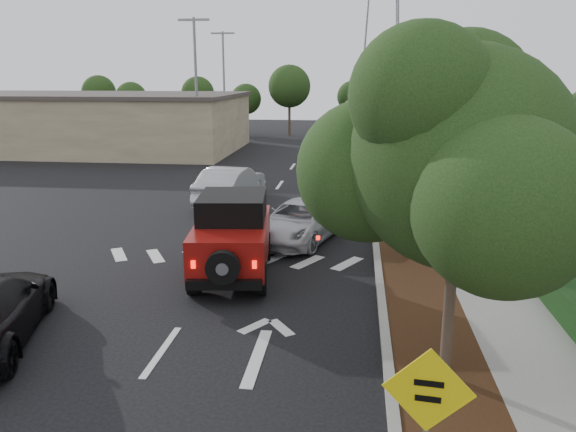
# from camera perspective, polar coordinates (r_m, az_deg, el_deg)

# --- Properties ---
(ground) EXTENTS (120.00, 120.00, 0.00)m
(ground) POSITION_cam_1_polar(r_m,az_deg,el_deg) (12.17, -12.71, -13.27)
(ground) COLOR black
(ground) RESTS_ON ground
(curb) EXTENTS (0.20, 70.00, 0.15)m
(curb) POSITION_cam_1_polar(r_m,az_deg,el_deg) (22.80, 8.59, 0.18)
(curb) COLOR #9E9B93
(curb) RESTS_ON ground
(planting_strip) EXTENTS (1.80, 70.00, 0.12)m
(planting_strip) POSITION_cam_1_polar(r_m,az_deg,el_deg) (22.86, 11.10, 0.07)
(planting_strip) COLOR black
(planting_strip) RESTS_ON ground
(sidewalk) EXTENTS (2.00, 70.00, 0.12)m
(sidewalk) POSITION_cam_1_polar(r_m,az_deg,el_deg) (23.08, 15.80, -0.07)
(sidewalk) COLOR gray
(sidewalk) RESTS_ON ground
(hedge) EXTENTS (0.80, 70.00, 0.80)m
(hedge) POSITION_cam_1_polar(r_m,az_deg,el_deg) (23.27, 19.26, 0.64)
(hedge) COLOR black
(hedge) RESTS_ON ground
(commercial_building) EXTENTS (22.00, 12.00, 4.00)m
(commercial_building) POSITION_cam_1_polar(r_m,az_deg,el_deg) (44.91, -19.58, 8.89)
(commercial_building) COLOR #86775D
(commercial_building) RESTS_ON ground
(transmission_tower) EXTENTS (7.00, 4.00, 28.00)m
(transmission_tower) POSITION_cam_1_polar(r_m,az_deg,el_deg) (58.43, 9.11, 8.61)
(transmission_tower) COLOR slate
(transmission_tower) RESTS_ON ground
(street_tree_near) EXTENTS (3.80, 3.80, 5.92)m
(street_tree_near) POSITION_cam_1_polar(r_m,az_deg,el_deg) (11.25, 15.50, -15.91)
(street_tree_near) COLOR black
(street_tree_near) RESTS_ON ground
(street_tree_mid) EXTENTS (3.20, 3.20, 5.32)m
(street_tree_mid) POSITION_cam_1_polar(r_m,az_deg,el_deg) (17.61, 12.28, -4.47)
(street_tree_mid) COLOR black
(street_tree_mid) RESTS_ON ground
(street_tree_far) EXTENTS (3.40, 3.40, 5.62)m
(street_tree_far) POSITION_cam_1_polar(r_m,az_deg,el_deg) (23.85, 10.93, 0.51)
(street_tree_far) COLOR black
(street_tree_far) RESTS_ON ground
(light_pole_a) EXTENTS (2.00, 0.22, 9.00)m
(light_pole_a) POSITION_cam_1_polar(r_m,az_deg,el_deg) (37.99, -9.01, 5.66)
(light_pole_a) COLOR slate
(light_pole_a) RESTS_ON ground
(light_pole_b) EXTENTS (2.00, 0.22, 9.00)m
(light_pole_b) POSITION_cam_1_polar(r_m,az_deg,el_deg) (49.76, -6.36, 7.74)
(light_pole_b) COLOR slate
(light_pole_b) RESTS_ON ground
(red_jeep) EXTENTS (2.43, 4.61, 2.29)m
(red_jeep) POSITION_cam_1_polar(r_m,az_deg,el_deg) (15.91, -5.62, -1.85)
(red_jeep) COLOR black
(red_jeep) RESTS_ON ground
(silver_suv_ahead) EXTENTS (3.55, 5.21, 1.33)m
(silver_suv_ahead) POSITION_cam_1_polar(r_m,az_deg,el_deg) (19.21, 1.21, -0.51)
(silver_suv_ahead) COLOR #B3B5BC
(silver_suv_ahead) RESTS_ON ground
(silver_sedan_oncoming) EXTENTS (2.34, 5.12, 1.63)m
(silver_sedan_oncoming) POSITION_cam_1_polar(r_m,az_deg,el_deg) (24.90, -5.83, 3.20)
(silver_sedan_oncoming) COLOR #ACAEB4
(silver_sedan_oncoming) RESTS_ON ground
(parked_suv) EXTENTS (4.08, 1.70, 1.38)m
(parked_suv) POSITION_cam_1_polar(r_m,az_deg,el_deg) (38.13, -12.21, 6.59)
(parked_suv) COLOR #A2A5AA
(parked_suv) RESTS_ON ground
(speed_hump_sign) EXTENTS (1.09, 0.15, 2.33)m
(speed_hump_sign) POSITION_cam_1_polar(r_m,az_deg,el_deg) (7.32, 13.93, -18.73)
(speed_hump_sign) COLOR slate
(speed_hump_sign) RESTS_ON ground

